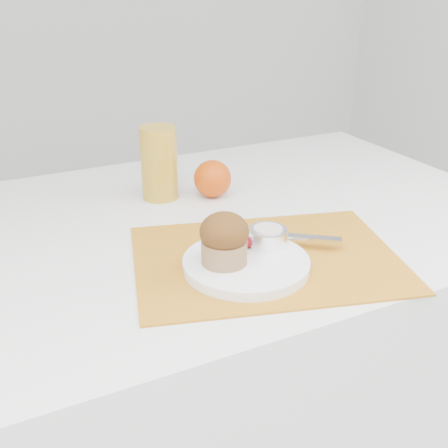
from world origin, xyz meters
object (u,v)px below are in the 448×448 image
table (221,368)px  juice_glass (159,163)px  plate (246,264)px  orange (212,179)px  muffin (224,239)px

table → juice_glass: juice_glass is taller
plate → orange: 0.33m
plate → orange: bearing=74.0°
plate → orange: (0.09, 0.32, 0.03)m
table → orange: size_ratio=15.05×
muffin → table: bearing=65.5°
table → orange: (0.03, 0.10, 0.41)m
plate → muffin: 0.06m
juice_glass → plate: bearing=-88.3°
table → plate: bearing=-105.4°
plate → juice_glass: (-0.01, 0.36, 0.06)m
plate → juice_glass: 0.37m
orange → juice_glass: 0.12m
plate → orange: orange is taller
muffin → juice_glass: bearing=85.9°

